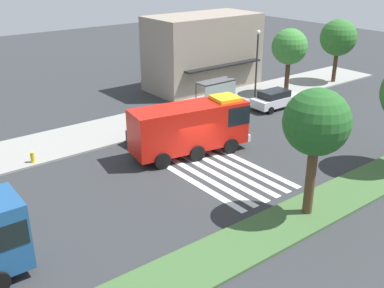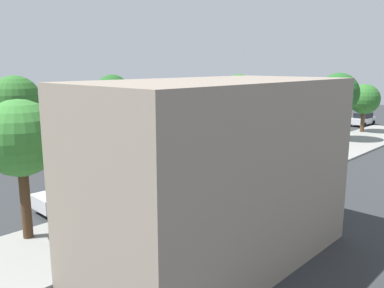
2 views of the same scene
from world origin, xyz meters
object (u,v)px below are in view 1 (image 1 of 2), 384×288
at_px(median_tree_west, 317,124).
at_px(sidewalk_tree_far_east, 338,38).
at_px(bus_stop_shelter, 218,89).
at_px(sidewalk_tree_east, 290,47).
at_px(bench_near_shelter, 182,112).
at_px(fire_hydrant, 33,157).
at_px(parked_car_east, 275,99).
at_px(fire_truck, 193,125).
at_px(parked_car_mid, 159,130).
at_px(street_lamp, 257,62).

bearing_deg(median_tree_west, sidewalk_tree_far_east, 33.54).
relative_size(bus_stop_shelter, sidewalk_tree_east, 0.56).
distance_m(bench_near_shelter, fire_hydrant, 13.15).
xyz_separation_m(bus_stop_shelter, fire_hydrant, (-17.11, -1.11, -1.40)).
bearing_deg(parked_car_east, sidewalk_tree_far_east, 12.18).
relative_size(parked_car_east, fire_hydrant, 6.72).
relative_size(fire_truck, parked_car_east, 1.83).
bearing_deg(sidewalk_tree_far_east, median_tree_west, -146.46).
bearing_deg(bench_near_shelter, median_tree_west, -103.17).
relative_size(bus_stop_shelter, median_tree_west, 0.51).
height_order(parked_car_mid, bus_stop_shelter, bus_stop_shelter).
distance_m(bus_stop_shelter, sidewalk_tree_far_east, 16.17).
bearing_deg(fire_hydrant, sidewalk_tree_east, 1.13).
relative_size(parked_car_east, bench_near_shelter, 2.94).
relative_size(fire_truck, parked_car_mid, 1.81).
xyz_separation_m(bus_stop_shelter, street_lamp, (3.60, -1.01, 2.14)).
bearing_deg(fire_hydrant, parked_car_mid, -10.86).
bearing_deg(fire_truck, sidewalk_tree_far_east, 23.14).
relative_size(street_lamp, sidewalk_tree_east, 1.05).
relative_size(fire_truck, sidewalk_tree_east, 1.37).
height_order(median_tree_west, fire_hydrant, median_tree_west).
height_order(bench_near_shelter, median_tree_west, median_tree_west).
relative_size(parked_car_east, median_tree_west, 0.69).
distance_m(parked_car_mid, bus_stop_shelter, 8.76).
xyz_separation_m(parked_car_mid, median_tree_west, (0.41, -13.52, 4.31)).
distance_m(parked_car_east, bench_near_shelter, 8.82).
bearing_deg(bench_near_shelter, sidewalk_tree_far_east, -1.70).
height_order(street_lamp, sidewalk_tree_east, street_lamp).
relative_size(fire_truck, bus_stop_shelter, 2.46).
bearing_deg(median_tree_west, parked_car_mid, 91.74).
bearing_deg(sidewalk_tree_far_east, fire_truck, -166.64).
relative_size(parked_car_mid, sidewalk_tree_far_east, 0.73).
distance_m(sidewalk_tree_east, fire_hydrant, 25.78).
bearing_deg(fire_truck, street_lamp, 34.60).
bearing_deg(bench_near_shelter, parked_car_mid, -146.55).
relative_size(street_lamp, fire_hydrant, 9.48).
height_order(bus_stop_shelter, median_tree_west, median_tree_west).
relative_size(sidewalk_tree_far_east, fire_hydrant, 9.38).
relative_size(parked_car_east, sidewalk_tree_east, 0.75).
relative_size(bus_stop_shelter, bench_near_shelter, 2.19).
relative_size(parked_car_mid, median_tree_west, 0.70).
height_order(sidewalk_tree_east, sidewalk_tree_far_east, sidewalk_tree_far_east).
height_order(fire_truck, parked_car_mid, fire_truck).
height_order(sidewalk_tree_east, fire_hydrant, sidewalk_tree_east).
distance_m(fire_truck, street_lamp, 12.50).
xyz_separation_m(parked_car_east, fire_hydrant, (-21.47, 1.70, -0.37)).
bearing_deg(sidewalk_tree_far_east, bench_near_shelter, 178.30).
bearing_deg(fire_hydrant, bus_stop_shelter, 3.72).
height_order(parked_car_east, street_lamp, street_lamp).
relative_size(sidewalk_tree_east, fire_hydrant, 9.00).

